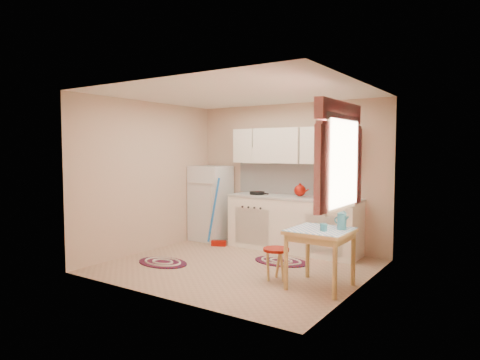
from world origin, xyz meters
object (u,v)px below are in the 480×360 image
(fridge, at_px, (211,203))
(stool, at_px, (276,264))
(base_cabinets, at_px, (293,225))
(table, at_px, (320,259))

(fridge, xyz_separation_m, stool, (2.25, -1.53, -0.49))
(fridge, relative_size, base_cabinets, 0.62)
(base_cabinets, relative_size, table, 3.12)
(fridge, bearing_deg, base_cabinets, 1.69)
(table, distance_m, stool, 0.62)
(base_cabinets, relative_size, stool, 5.36)
(fridge, bearing_deg, stool, -34.23)
(base_cabinets, height_order, table, base_cabinets)
(base_cabinets, bearing_deg, fridge, -178.31)
(fridge, distance_m, base_cabinets, 1.72)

